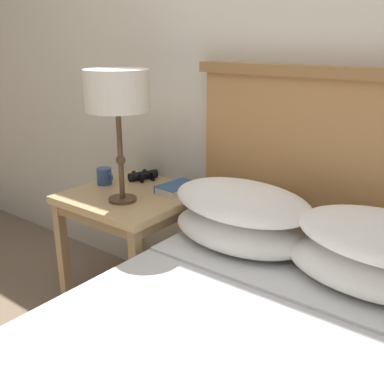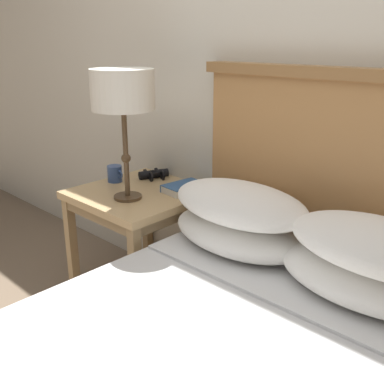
% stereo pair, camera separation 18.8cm
% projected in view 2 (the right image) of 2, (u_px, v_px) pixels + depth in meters
% --- Properties ---
extents(wall_back, '(8.00, 0.06, 2.60)m').
position_uv_depth(wall_back, '(292.00, 43.00, 1.81)').
color(wall_back, beige).
rests_on(wall_back, ground_plane).
extents(nightstand, '(0.58, 0.58, 0.61)m').
position_uv_depth(nightstand, '(141.00, 206.00, 2.23)').
color(nightstand, tan).
rests_on(nightstand, ground_plane).
extents(table_lamp, '(0.28, 0.28, 0.59)m').
position_uv_depth(table_lamp, '(123.00, 93.00, 1.95)').
color(table_lamp, '#4C3823').
rests_on(table_lamp, nightstand).
extents(book_on_nightstand, '(0.15, 0.21, 0.04)m').
position_uv_depth(book_on_nightstand, '(184.00, 188.00, 2.19)').
color(book_on_nightstand, silver).
rests_on(book_on_nightstand, nightstand).
extents(binoculars_pair, '(0.16, 0.16, 0.05)m').
position_uv_depth(binoculars_pair, '(154.00, 174.00, 2.40)').
color(binoculars_pair, black).
rests_on(binoculars_pair, nightstand).
extents(coffee_mug, '(0.10, 0.08, 0.08)m').
position_uv_depth(coffee_mug, '(115.00, 174.00, 2.33)').
color(coffee_mug, '#334C84').
rests_on(coffee_mug, nightstand).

